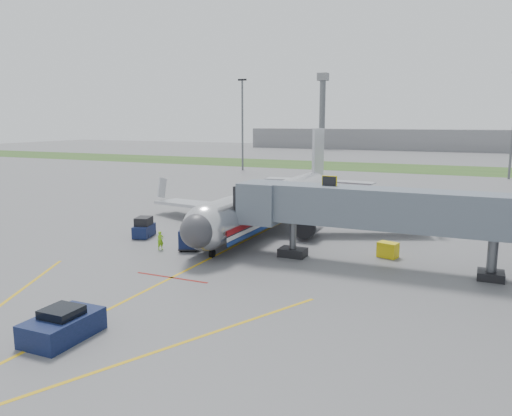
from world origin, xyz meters
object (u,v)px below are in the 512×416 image
at_px(belt_loader, 220,234).
at_px(ramp_worker, 160,241).
at_px(airliner, 273,202).
at_px(baggage_tug, 144,228).
at_px(pushback_tug, 63,326).

bearing_deg(belt_loader, ramp_worker, -116.53).
distance_m(airliner, belt_loader, 8.04).
height_order(baggage_tug, ramp_worker, baggage_tug).
height_order(airliner, ramp_worker, airliner).
height_order(airliner, pushback_tug, airliner).
bearing_deg(baggage_tug, ramp_worker, -38.67).
relative_size(pushback_tug, baggage_tug, 1.29).
relative_size(airliner, belt_loader, 8.76).
relative_size(airliner, baggage_tug, 11.54).
bearing_deg(airliner, baggage_tug, -135.55).
bearing_deg(pushback_tug, ramp_worker, 108.95).
bearing_deg(airliner, pushback_tug, -88.91).
xyz_separation_m(airliner, belt_loader, (-2.49, -7.33, -2.17)).
bearing_deg(ramp_worker, belt_loader, 0.98).
distance_m(pushback_tug, ramp_worker, 18.13).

